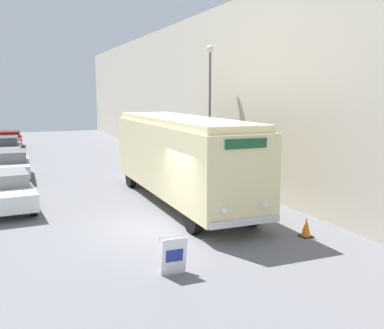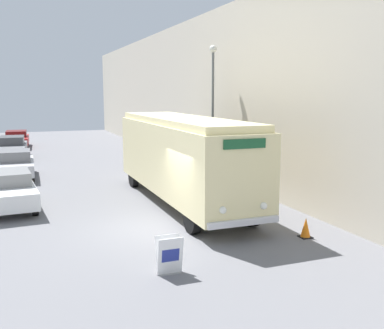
% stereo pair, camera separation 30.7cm
% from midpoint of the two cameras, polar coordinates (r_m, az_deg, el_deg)
% --- Properties ---
extents(ground_plane, '(80.00, 80.00, 0.00)m').
position_cam_midpoint_polar(ground_plane, '(14.81, -4.65, -8.21)').
color(ground_plane, slate).
extents(building_wall_right, '(0.30, 60.00, 8.60)m').
position_cam_midpoint_polar(building_wall_right, '(25.51, 0.56, 8.90)').
color(building_wall_right, beige).
rests_on(building_wall_right, ground_plane).
extents(vintage_bus, '(2.45, 10.54, 3.45)m').
position_cam_midpoint_polar(vintage_bus, '(17.80, -1.90, 1.18)').
color(vintage_bus, black).
rests_on(vintage_bus, ground_plane).
extents(sign_board, '(0.64, 0.36, 0.95)m').
position_cam_midpoint_polar(sign_board, '(11.22, -3.22, -11.50)').
color(sign_board, gray).
rests_on(sign_board, ground_plane).
extents(streetlamp, '(0.36, 0.36, 6.64)m').
position_cam_midpoint_polar(streetlamp, '(22.01, 1.88, 8.81)').
color(streetlamp, '#595E60').
rests_on(streetlamp, ground_plane).
extents(parked_car_near, '(2.00, 4.62, 1.42)m').
position_cam_midpoint_polar(parked_car_near, '(18.61, -22.80, -3.00)').
color(parked_car_near, black).
rests_on(parked_car_near, ground_plane).
extents(parked_car_mid, '(1.99, 4.13, 1.44)m').
position_cam_midpoint_polar(parked_car_mid, '(24.91, -22.46, -0.05)').
color(parked_car_mid, black).
rests_on(parked_car_mid, ground_plane).
extents(parked_car_far, '(2.01, 4.77, 1.51)m').
position_cam_midpoint_polar(parked_car_far, '(32.29, -22.78, 1.95)').
color(parked_car_far, black).
rests_on(parked_car_far, ground_plane).
extents(parked_car_distant, '(2.00, 4.42, 1.36)m').
position_cam_midpoint_polar(parked_car_distant, '(38.82, -22.33, 2.98)').
color(parked_car_distant, black).
rests_on(parked_car_distant, ground_plane).
extents(traffic_cone, '(0.36, 0.36, 0.62)m').
position_cam_midpoint_polar(traffic_cone, '(14.36, 13.70, -7.74)').
color(traffic_cone, black).
rests_on(traffic_cone, ground_plane).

